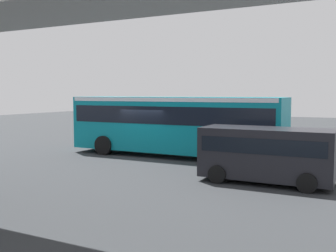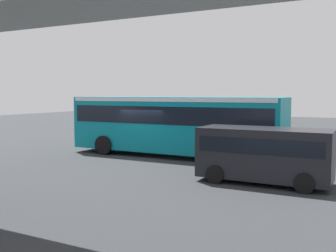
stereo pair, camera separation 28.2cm
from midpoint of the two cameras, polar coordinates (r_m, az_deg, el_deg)
ground at (r=20.95m, az=-2.39°, el=-4.38°), size 80.00×80.00×0.00m
city_bus at (r=20.57m, az=1.34°, el=0.74°), size 11.54×2.85×3.15m
parked_van at (r=14.97m, az=14.49°, el=-3.63°), size 4.80×2.17×2.05m
pedestrian at (r=28.03m, az=-9.58°, el=-0.30°), size 0.38×0.38×1.79m
traffic_sign at (r=23.66m, az=10.77°, el=1.20°), size 0.08×0.60×2.80m
lane_dash_leftmost at (r=21.32m, az=9.95°, el=-4.28°), size 2.00×0.20×0.01m
lane_dash_left at (r=22.83m, az=0.31°, el=-3.61°), size 2.00×0.20×0.01m
lane_dash_centre at (r=24.89m, az=-7.92°, el=-2.95°), size 2.00×0.20×0.01m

